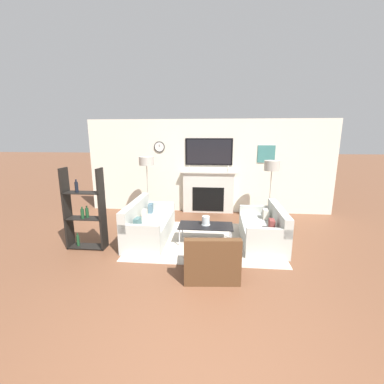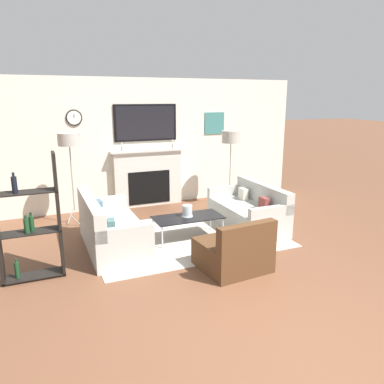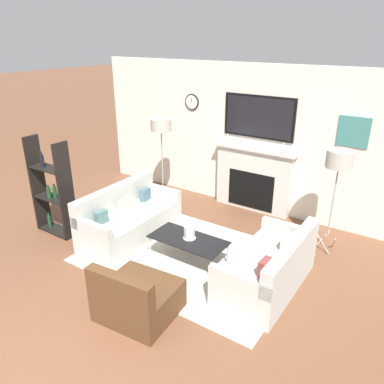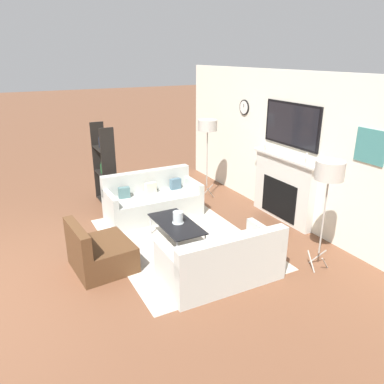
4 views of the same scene
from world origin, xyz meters
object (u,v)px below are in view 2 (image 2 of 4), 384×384
at_px(coffee_table, 188,218).
at_px(shelf_unit, 28,222).
at_px(couch_right, 249,212).
at_px(floor_lamp_left, 69,141).
at_px(couch_left, 110,230).
at_px(floor_lamp_right, 231,138).
at_px(armchair, 234,252).
at_px(hurricane_candle, 187,211).

height_order(coffee_table, shelf_unit, shelf_unit).
distance_m(couch_right, coffee_table, 1.24).
distance_m(coffee_table, floor_lamp_left, 2.54).
xyz_separation_m(couch_left, floor_lamp_right, (2.89, 1.42, 1.17)).
height_order(couch_left, coffee_table, couch_left).
height_order(couch_left, floor_lamp_right, floor_lamp_right).
xyz_separation_m(couch_right, armchair, (-1.09, -1.40, -0.04)).
bearing_deg(floor_lamp_right, couch_left, -153.87).
bearing_deg(couch_left, hurricane_candle, -3.07).
relative_size(couch_left, armchair, 1.91).
bearing_deg(couch_right, couch_left, 179.99).
height_order(hurricane_candle, floor_lamp_right, floor_lamp_right).
relative_size(floor_lamp_right, shelf_unit, 0.99).
height_order(couch_right, hurricane_candle, couch_right).
distance_m(couch_left, shelf_unit, 1.35).
xyz_separation_m(hurricane_candle, floor_lamp_left, (-1.65, 1.48, 1.08)).
distance_m(coffee_table, shelf_unit, 2.48).
xyz_separation_m(floor_lamp_left, shelf_unit, (-0.75, -2.01, -0.78)).
relative_size(couch_right, hurricane_candle, 8.46).
bearing_deg(floor_lamp_right, armchair, -117.51).
height_order(armchair, coffee_table, armchair).
height_order(floor_lamp_left, floor_lamp_right, floor_lamp_left).
xyz_separation_m(couch_left, armchair, (1.42, -1.40, -0.05)).
xyz_separation_m(hurricane_candle, floor_lamp_right, (1.61, 1.48, 1.00)).
xyz_separation_m(armchair, floor_lamp_right, (1.47, 2.82, 1.22)).
distance_m(coffee_table, floor_lamp_right, 2.48).
xyz_separation_m(hurricane_candle, shelf_unit, (-2.40, -0.52, 0.30)).
height_order(couch_left, shelf_unit, shelf_unit).
bearing_deg(floor_lamp_left, couch_right, -26.16).
bearing_deg(couch_right, coffee_table, -175.40).
bearing_deg(coffee_table, floor_lamp_right, 43.22).
height_order(floor_lamp_left, shelf_unit, floor_lamp_left).
xyz_separation_m(armchair, hurricane_candle, (-0.15, 1.33, 0.22)).
xyz_separation_m(couch_left, coffee_table, (1.27, -0.10, 0.06)).
bearing_deg(hurricane_candle, floor_lamp_left, 138.03).
bearing_deg(floor_lamp_left, armchair, -57.50).
relative_size(hurricane_candle, shelf_unit, 0.12).
distance_m(hurricane_candle, shelf_unit, 2.47).
relative_size(armchair, floor_lamp_right, 0.57).
distance_m(couch_right, floor_lamp_left, 3.46).
relative_size(couch_right, floor_lamp_left, 0.96).
bearing_deg(armchair, floor_lamp_left, 122.50).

